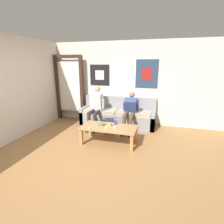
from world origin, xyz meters
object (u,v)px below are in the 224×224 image
ceramic_bowl (101,124)px  drink_can_blue (115,122)px  pillar_candle (110,124)px  game_controller_far_center (115,128)px  game_controller_near_left (91,127)px  coffee_table (109,129)px  person_seated_teen (130,110)px  couch (118,116)px  game_controller_near_right (106,128)px  backpack (110,126)px  person_seated_adult (96,106)px

ceramic_bowl → drink_can_blue: size_ratio=1.42×
pillar_candle → game_controller_far_center: pillar_candle is taller
game_controller_near_left → drink_can_blue: bearing=39.1°
coffee_table → person_seated_teen: 1.08m
drink_can_blue → ceramic_bowl: bearing=-155.2°
ceramic_bowl → drink_can_blue: drink_can_blue is taller
coffee_table → game_controller_near_left: bearing=-153.3°
person_seated_teen → pillar_candle: person_seated_teen is taller
couch → game_controller_far_center: couch is taller
drink_can_blue → game_controller_near_left: 0.64m
person_seated_teen → game_controller_far_center: bearing=-98.6°
game_controller_near_right → backpack: bearing=99.3°
couch → person_seated_teen: bearing=-37.6°
couch → game_controller_near_left: (-0.27, -1.54, 0.13)m
drink_can_blue → person_seated_teen: bearing=74.5°
person_seated_adult → game_controller_near_right: person_seated_adult is taller
coffee_table → game_controller_near_right: size_ratio=8.98×
person_seated_adult → drink_can_blue: 1.12m
ceramic_bowl → game_controller_near_left: 0.31m
person_seated_adult → pillar_candle: bearing=-51.6°
ceramic_bowl → game_controller_near_left: (-0.17, -0.25, -0.02)m
person_seated_adult → ceramic_bowl: 1.05m
ceramic_bowl → drink_can_blue: bearing=24.8°
game_controller_near_right → game_controller_far_center: same height
person_seated_adult → game_controller_near_left: bearing=-74.8°
couch → game_controller_near_right: (0.08, -1.46, 0.13)m
pillar_candle → drink_can_blue: size_ratio=0.81×
coffee_table → backpack: bearing=104.4°
couch → pillar_candle: size_ratio=22.99×
person_seated_adult → backpack: bearing=-31.1°
game_controller_near_right → drink_can_blue: bearing=65.7°
pillar_candle → game_controller_near_left: 0.47m
ceramic_bowl → game_controller_far_center: bearing=-16.2°
person_seated_teen → game_controller_far_center: (-0.16, -1.05, -0.17)m
couch → backpack: size_ratio=5.77×
couch → backpack: couch is taller
coffee_table → person_seated_teen: size_ratio=1.21×
person_seated_teen → drink_can_blue: (-0.22, -0.79, -0.12)m
ceramic_bowl → pillar_candle: size_ratio=1.75×
person_seated_adult → game_controller_far_center: (0.87, -1.01, -0.24)m
game_controller_near_right → game_controller_far_center: 0.22m
ceramic_bowl → game_controller_near_right: bearing=-45.3°
coffee_table → game_controller_near_left: size_ratio=9.05×
backpack → pillar_candle: size_ratio=3.98×
ceramic_bowl → coffee_table: bearing=-15.4°
pillar_candle → drink_can_blue: 0.17m
coffee_table → person_seated_adult: person_seated_adult is taller
person_seated_teen → game_controller_near_right: size_ratio=7.42×
ceramic_bowl → pillar_candle: pillar_candle is taller
ceramic_bowl → game_controller_near_left: bearing=-124.5°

